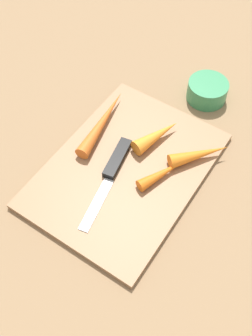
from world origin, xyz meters
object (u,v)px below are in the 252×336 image
(cutting_board, at_px, (126,170))
(carrot_long, at_px, (199,154))
(knife, at_px, (115,164))
(small_bowl, at_px, (207,91))
(carrot_longest, at_px, (102,122))
(carrot_short, at_px, (157,135))
(carrot_shortest, at_px, (162,173))

(cutting_board, height_order, carrot_long, carrot_long)
(cutting_board, height_order, knife, knife)
(knife, height_order, small_bowl, small_bowl)
(cutting_board, relative_size, carrot_longest, 2.08)
(knife, relative_size, carrot_long, 1.72)
(knife, relative_size, carrot_short, 1.93)
(small_bowl, bearing_deg, carrot_shortest, -173.06)
(cutting_board, distance_m, carrot_longest, 0.11)
(knife, xyz_separation_m, small_bowl, (0.26, -0.06, 0.00))
(carrot_short, bearing_deg, carrot_shortest, -123.60)
(small_bowl, bearing_deg, carrot_short, 172.00)
(knife, bearing_deg, carrot_shortest, 96.77)
(knife, xyz_separation_m, carrot_short, (0.09, -0.03, 0.01))
(carrot_shortest, height_order, small_bowl, small_bowl)
(cutting_board, bearing_deg, carrot_longest, 58.33)
(cutting_board, xyz_separation_m, carrot_longest, (0.06, 0.09, 0.02))
(carrot_long, bearing_deg, cutting_board, 171.84)
(cutting_board, relative_size, carrot_long, 3.10)
(knife, xyz_separation_m, carrot_longest, (0.07, 0.07, 0.01))
(cutting_board, relative_size, carrot_shortest, 3.57)
(carrot_longest, xyz_separation_m, carrot_short, (0.03, -0.11, 0.00))
(knife, distance_m, carrot_shortest, 0.09)
(cutting_board, relative_size, carrot_short, 3.47)
(carrot_long, height_order, carrot_longest, same)
(carrot_longest, xyz_separation_m, carrot_shortest, (-0.04, -0.16, -0.00))
(carrot_long, distance_m, carrot_shortest, 0.08)
(knife, bearing_deg, cutting_board, 98.53)
(carrot_longest, bearing_deg, carrot_long, -88.91)
(carrot_short, bearing_deg, small_bowl, 10.49)
(carrot_long, relative_size, small_bowl, 1.39)
(carrot_long, bearing_deg, knife, 168.76)
(cutting_board, relative_size, small_bowl, 4.30)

